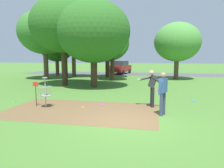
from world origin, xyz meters
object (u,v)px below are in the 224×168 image
tree_far_center (57,47)px  parked_car_leftmost (121,67)px  disc_golf_basket (44,91)px  frisbee_far_left (194,101)px  tree_mid_left (73,37)px  tree_mid_right (112,41)px  frisbee_mid_grass (13,102)px  tree_near_left (177,42)px  tree_far_right (94,32)px  frisbee_near_basket (102,104)px  player_foreground_watching (163,91)px  frisbee_by_tee (83,107)px  tree_far_left (63,25)px  tree_near_right (107,43)px  tree_mid_center (45,32)px  player_throwing (152,86)px

tree_far_center → parked_car_leftmost: size_ratio=1.22×
disc_golf_basket → frisbee_far_left: bearing=21.3°
tree_mid_left → tree_mid_right: (5.21, -2.79, -0.79)m
frisbee_mid_grass → tree_far_center: bearing=108.3°
frisbee_far_left → tree_near_left: (0.18, 11.60, 3.88)m
tree_far_right → frisbee_near_basket: bearing=-70.0°
player_foreground_watching → frisbee_by_tee: size_ratio=8.03×
frisbee_mid_grass → tree_far_left: bearing=91.4°
disc_golf_basket → tree_near_right: (-0.41, 15.00, 3.21)m
tree_far_center → tree_far_right: 12.42m
tree_far_right → player_foreground_watching: bearing=-55.3°
player_foreground_watching → frisbee_mid_grass: 7.65m
tree_near_right → tree_mid_left: bearing=-175.1°
tree_mid_left → parked_car_leftmost: (4.63, 6.04, -3.74)m
player_foreground_watching → tree_far_left: size_ratio=0.24×
tree_mid_center → tree_far_right: tree_mid_center is taller
player_throwing → tree_mid_left: bearing=124.3°
tree_far_center → tree_far_right: bearing=-51.1°
disc_golf_basket → tree_mid_center: bearing=118.6°
tree_mid_left → tree_mid_right: bearing=-28.2°
player_foreground_watching → frisbee_by_tee: player_foreground_watching is taller
tree_near_right → parked_car_leftmost: 6.49m
tree_near_right → tree_far_left: size_ratio=0.85×
player_throwing → parked_car_leftmost: size_ratio=0.38×
frisbee_near_basket → frisbee_by_tee: bearing=-133.5°
tree_mid_center → tree_mid_right: (7.34, -0.16, -1.10)m
player_foreground_watching → frisbee_near_basket: size_ratio=7.81×
tree_near_right → frisbee_far_left: bearing=-58.8°
tree_mid_center → tree_mid_right: tree_mid_center is taller
frisbee_far_left → tree_near_left: tree_near_left is taller
tree_far_right → tree_mid_center: bearing=142.8°
frisbee_near_basket → tree_far_right: 7.44m
player_throwing → tree_mid_right: size_ratio=0.32×
frisbee_near_basket → tree_far_left: size_ratio=0.03×
frisbee_far_left → tree_mid_right: tree_mid_right is taller
disc_golf_basket → parked_car_leftmost: 20.70m
player_throwing → tree_mid_right: bearing=110.6°
frisbee_near_basket → frisbee_by_tee: (-0.71, -0.75, 0.00)m
tree_mid_left → tree_far_right: (4.81, -7.91, -0.44)m
frisbee_by_tee → player_foreground_watching: bearing=-9.4°
tree_mid_right → frisbee_near_basket: bearing=-81.1°
disc_golf_basket → frisbee_near_basket: (2.50, 0.97, -0.74)m
frisbee_by_tee → parked_car_leftmost: bearing=94.4°
player_throwing → tree_mid_left: 16.92m
disc_golf_basket → tree_near_left: bearing=63.3°
parked_car_leftmost → tree_mid_right: bearing=-86.2°
player_throwing → parked_car_leftmost: parked_car_leftmost is taller
frisbee_far_left → tree_mid_right: (-6.23, 9.13, 3.86)m
frisbee_far_left → tree_far_left: 11.61m
tree_mid_left → tree_far_center: tree_mid_left is taller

